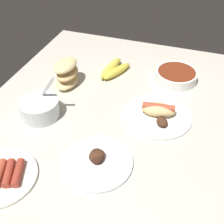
# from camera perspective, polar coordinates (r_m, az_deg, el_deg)

# --- Properties ---
(ground_plane) EXTENTS (1.20, 0.90, 0.03)m
(ground_plane) POSITION_cam_1_polar(r_m,az_deg,el_deg) (1.00, -2.02, -1.53)
(ground_plane) COLOR beige
(plate_hotdog_assembled) EXTENTS (0.24, 0.24, 0.06)m
(plate_hotdog_assembled) POSITION_cam_1_polar(r_m,az_deg,el_deg) (0.99, 9.45, -0.28)
(plate_hotdog_assembled) COLOR white
(plate_hotdog_assembled) RESTS_ON ground_plane
(plate_sausages) EXTENTS (0.21, 0.21, 0.03)m
(plate_sausages) POSITION_cam_1_polar(r_m,az_deg,el_deg) (0.86, -22.04, -12.05)
(plate_sausages) COLOR white
(plate_sausages) RESTS_ON ground_plane
(bread_stack) EXTENTS (0.13, 0.09, 0.11)m
(bread_stack) POSITION_cam_1_polar(r_m,az_deg,el_deg) (1.12, -9.33, 7.89)
(bread_stack) COLOR #E5C689
(bread_stack) RESTS_ON ground_plane
(plate_grilled_meat) EXTENTS (0.21, 0.21, 0.04)m
(plate_grilled_meat) POSITION_cam_1_polar(r_m,az_deg,el_deg) (0.84, -3.06, -10.04)
(plate_grilled_meat) COLOR white
(plate_grilled_meat) RESTS_ON ground_plane
(bowl_coleslaw) EXTENTS (0.14, 0.14, 0.16)m
(bowl_coleslaw) POSITION_cam_1_polar(r_m,az_deg,el_deg) (1.00, -14.73, 0.93)
(bowl_coleslaw) COLOR silver
(bowl_coleslaw) RESTS_ON ground_plane
(banana_bunch) EXTENTS (0.18, 0.11, 0.04)m
(banana_bunch) POSITION_cam_1_polar(r_m,az_deg,el_deg) (1.20, 0.29, 8.83)
(banana_bunch) COLOR gold
(banana_bunch) RESTS_ON ground_plane
(bowl_chili) EXTENTS (0.17, 0.17, 0.04)m
(bowl_chili) POSITION_cam_1_polar(r_m,az_deg,el_deg) (1.18, 13.10, 7.39)
(bowl_chili) COLOR white
(bowl_chili) RESTS_ON ground_plane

